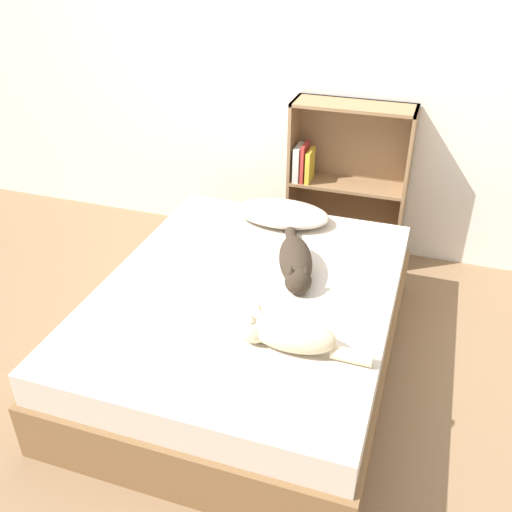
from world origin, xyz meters
TOP-DOWN VIEW (x-y plane):
  - ground_plane at (0.00, 0.00)m, footprint 8.00×8.00m
  - wall_back at (0.00, 1.39)m, footprint 8.00×0.06m
  - bed at (0.00, 0.00)m, footprint 1.44×1.83m
  - pillow at (-0.03, 0.72)m, footprint 0.56×0.33m
  - cat_light at (0.30, -0.37)m, footprint 0.58×0.17m
  - cat_dark at (0.19, 0.19)m, footprint 0.30×0.61m
  - bookshelf at (0.24, 1.26)m, footprint 0.75×0.26m

SIDE VIEW (x-z plane):
  - ground_plane at x=0.00m, z-range 0.00..0.00m
  - bed at x=0.00m, z-range 0.00..0.45m
  - pillow at x=-0.03m, z-range 0.45..0.56m
  - cat_dark at x=0.19m, z-range 0.45..0.60m
  - cat_light at x=0.30m, z-range 0.44..0.61m
  - bookshelf at x=0.24m, z-range 0.01..1.05m
  - wall_back at x=0.00m, z-range 0.00..2.50m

